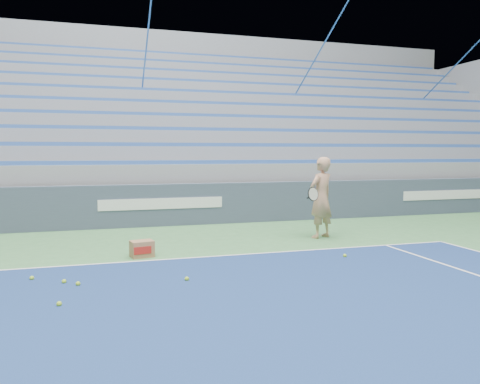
{
  "coord_description": "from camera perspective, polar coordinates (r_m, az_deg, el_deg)",
  "views": [
    {
      "loc": [
        -1.49,
        3.6,
        1.93
      ],
      "look_at": [
        1.12,
        12.38,
        1.15
      ],
      "focal_mm": 35.0,
      "sensor_mm": 36.0,
      "label": 1
    }
  ],
  "objects": [
    {
      "name": "sponsor_barrier",
      "position": [
        12.45,
        -9.55,
        -1.56
      ],
      "size": [
        30.0,
        0.32,
        1.1
      ],
      "color": "#3A4559",
      "rests_on": "ground"
    },
    {
      "name": "bleachers",
      "position": [
        18.07,
        -11.88,
        6.12
      ],
      "size": [
        31.0,
        9.15,
        7.3
      ],
      "color": "gray",
      "rests_on": "ground"
    },
    {
      "name": "tennis_player",
      "position": [
        10.66,
        9.84,
        -0.68
      ],
      "size": [
        1.0,
        0.95,
        1.82
      ],
      "color": "tan",
      "rests_on": "ground"
    },
    {
      "name": "ball_box",
      "position": [
        8.88,
        -11.86,
        -6.79
      ],
      "size": [
        0.46,
        0.38,
        0.3
      ],
      "color": "#926746",
      "rests_on": "ground"
    },
    {
      "name": "tennis_ball_0",
      "position": [
        7.18,
        -6.5,
        -10.48
      ],
      "size": [
        0.07,
        0.07,
        0.07
      ],
      "primitive_type": "sphere",
      "color": "#A5D72C",
      "rests_on": "ground"
    },
    {
      "name": "tennis_ball_1",
      "position": [
        7.27,
        -19.14,
        -10.53
      ],
      "size": [
        0.07,
        0.07,
        0.07
      ],
      "primitive_type": "sphere",
      "color": "#A5D72C",
      "rests_on": "ground"
    },
    {
      "name": "tennis_ball_2",
      "position": [
        8.88,
        12.67,
        -7.58
      ],
      "size": [
        0.07,
        0.07,
        0.07
      ],
      "primitive_type": "sphere",
      "color": "#A5D72C",
      "rests_on": "ground"
    },
    {
      "name": "tennis_ball_3",
      "position": [
        6.44,
        -21.19,
        -12.61
      ],
      "size": [
        0.07,
        0.07,
        0.07
      ],
      "primitive_type": "sphere",
      "color": "#A5D72C",
      "rests_on": "ground"
    },
    {
      "name": "tennis_ball_4",
      "position": [
        7.84,
        -24.04,
        -9.56
      ],
      "size": [
        0.07,
        0.07,
        0.07
      ],
      "primitive_type": "sphere",
      "color": "#A5D72C",
      "rests_on": "ground"
    },
    {
      "name": "tennis_ball_5",
      "position": [
        7.46,
        -20.65,
        -10.17
      ],
      "size": [
        0.07,
        0.07,
        0.07
      ],
      "primitive_type": "sphere",
      "color": "#A5D72C",
      "rests_on": "ground"
    }
  ]
}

